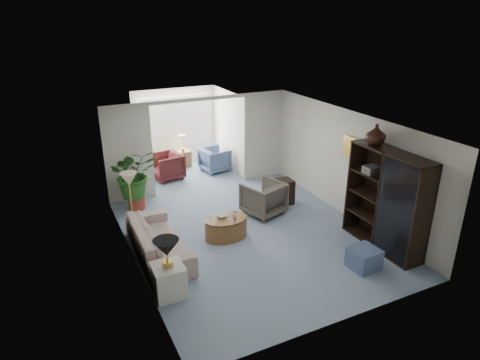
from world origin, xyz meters
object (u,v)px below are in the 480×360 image
entertainment_cabinet (386,200)px  sunroom_chair_blue (215,160)px  side_table_dark (282,192)px  plant_pot (137,203)px  framed_picture (352,148)px  floor_lamp (129,179)px  coffee_table (226,228)px  table_lamp (166,248)px  cabinet_urn (376,134)px  sunroom_table (183,159)px  wingback_chair (263,198)px  coffee_bowl (222,216)px  sofa (158,240)px  coffee_cup (234,217)px  sunroom_chair_maroon (167,166)px  ottoman (364,258)px  end_table (169,280)px

entertainment_cabinet → sunroom_chair_blue: 5.79m
side_table_dark → plant_pot: size_ratio=1.57×
framed_picture → floor_lamp: bearing=163.1°
coffee_table → table_lamp: bearing=-140.5°
cabinet_urn → sunroom_table: size_ratio=0.80×
wingback_chair → sunroom_chair_blue: bearing=-108.8°
side_table_dark → coffee_bowl: bearing=-156.9°
sofa → coffee_cup: (1.64, -0.06, 0.16)m
plant_pot → sunroom_chair_maroon: sunroom_chair_maroon is taller
plant_pot → coffee_cup: bearing=-56.5°
wingback_chair → ottoman: 2.93m
coffee_cup → sunroom_chair_maroon: sunroom_chair_maroon is taller
table_lamp → cabinet_urn: size_ratio=1.07×
side_table_dark → table_lamp: bearing=-147.3°
end_table → wingback_chair: wingback_chair is taller
framed_picture → end_table: bearing=-167.0°
coffee_cup → side_table_dark: side_table_dark is taller
coffee_table → entertainment_cabinet: size_ratio=0.46×
sunroom_chair_blue → sunroom_table: (-0.75, 0.75, -0.10)m
side_table_dark → cabinet_urn: bearing=-70.5°
floor_lamp → coffee_bowl: (1.69, -1.02, -0.77)m
end_table → wingback_chair: 3.61m
ottoman → sunroom_chair_blue: (-0.52, 6.06, 0.16)m
framed_picture → coffee_cup: size_ratio=5.49×
coffee_table → plant_pot: size_ratio=2.37×
cabinet_urn → sunroom_chair_maroon: bearing=119.7°
table_lamp → cabinet_urn: (4.44, 0.17, 1.34)m
coffee_table → coffee_cup: bearing=-33.7°
floor_lamp → sunroom_table: bearing=56.2°
coffee_cup → entertainment_cabinet: 3.11m
sunroom_chair_maroon → sunroom_table: bearing=126.7°
sofa → plant_pot: (0.09, 2.30, -0.17)m
side_table_dark → sunroom_chair_blue: size_ratio=0.80×
cabinet_urn → floor_lamp: bearing=152.5°
entertainment_cabinet → plant_pot: 5.81m
sunroom_chair_maroon → plant_pot: bearing=-46.5°
end_table → entertainment_cabinet: 4.51m
sunroom_chair_blue → sunroom_chair_maroon: size_ratio=0.94×
sunroom_table → sunroom_chair_maroon: bearing=-135.0°
sofa → side_table_dark: size_ratio=3.59×
table_lamp → entertainment_cabinet: bearing=-4.2°
end_table → coffee_cup: bearing=35.1°
sunroom_chair_blue → coffee_bowl: bearing=151.2°
entertainment_cabinet → side_table_dark: bearing=106.1°
coffee_cup → ottoman: size_ratio=0.18×
side_table_dark → sunroom_chair_maroon: (-2.12, 2.90, 0.07)m
coffee_bowl → sunroom_table: size_ratio=0.43×
table_lamp → ottoman: table_lamp is taller
table_lamp → end_table: bearing=0.0°
entertainment_cabinet → ottoman: (-0.88, -0.48, -0.83)m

